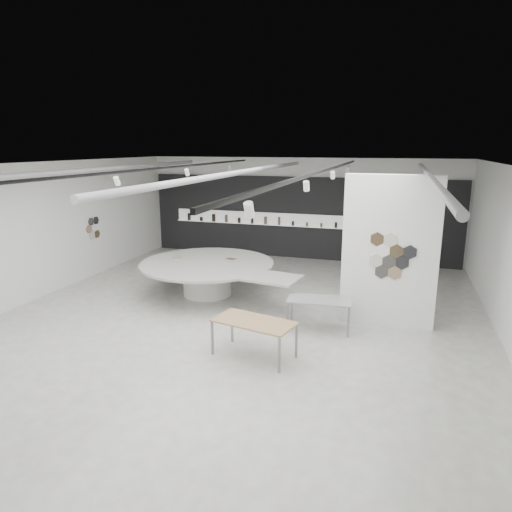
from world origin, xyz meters
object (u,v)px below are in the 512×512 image
(sample_table_wood, at_px, (254,324))
(sample_table_stone, at_px, (319,302))
(display_island, at_px, (209,274))
(partition_column, at_px, (390,252))
(kitchen_counter, at_px, (381,253))

(sample_table_wood, relative_size, sample_table_stone, 1.18)
(sample_table_wood, bearing_deg, sample_table_stone, 60.39)
(display_island, height_order, sample_table_stone, display_island)
(partition_column, xyz_separation_m, sample_table_stone, (-1.48, -0.89, -1.11))
(display_island, height_order, sample_table_wood, display_island)
(partition_column, xyz_separation_m, kitchen_counter, (-0.36, 5.54, -1.30))
(partition_column, relative_size, kitchen_counter, 2.03)
(display_island, height_order, kitchen_counter, kitchen_counter)
(partition_column, height_order, display_island, partition_column)
(partition_column, relative_size, sample_table_wood, 2.01)
(kitchen_counter, bearing_deg, sample_table_wood, -102.22)
(partition_column, height_order, kitchen_counter, partition_column)
(partition_column, distance_m, display_island, 5.13)
(partition_column, bearing_deg, sample_table_wood, -132.98)
(kitchen_counter, bearing_deg, partition_column, -83.88)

